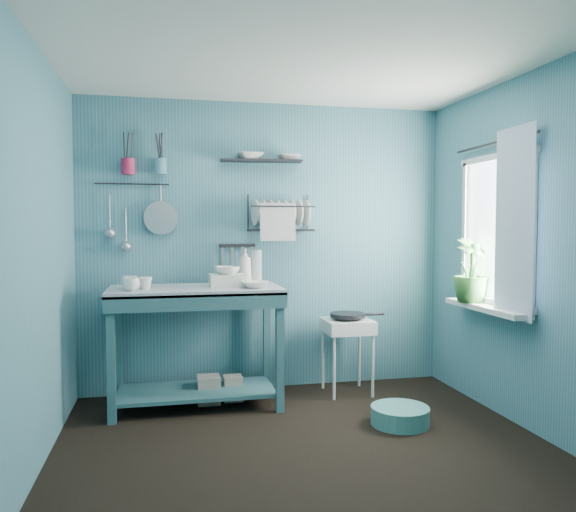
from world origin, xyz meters
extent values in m
plane|color=black|center=(0.00, 0.00, 0.00)|extent=(3.20, 3.20, 0.00)
plane|color=silver|center=(0.00, 0.00, 2.50)|extent=(3.20, 3.20, 0.00)
plane|color=#3D717E|center=(0.00, 1.50, 1.25)|extent=(3.20, 0.00, 3.20)
plane|color=#3D717E|center=(0.00, -1.50, 1.25)|extent=(3.20, 0.00, 3.20)
plane|color=#3D717E|center=(-1.60, 0.00, 1.25)|extent=(0.00, 3.00, 3.00)
plane|color=#3D717E|center=(1.60, 0.00, 1.25)|extent=(0.00, 3.00, 3.00)
cube|color=#2E5C62|center=(-0.64, 1.09, 0.47)|extent=(1.42, 0.84, 0.95)
imported|color=silver|center=(-1.12, 0.93, 1.00)|extent=(0.12, 0.12, 0.10)
imported|color=silver|center=(-1.02, 1.03, 1.00)|extent=(0.14, 0.14, 0.09)
imported|color=silver|center=(-1.14, 1.09, 1.00)|extent=(0.17, 0.17, 0.10)
cube|color=silver|center=(-0.39, 1.07, 1.00)|extent=(0.28, 0.22, 0.10)
imported|color=silver|center=(-0.39, 1.07, 1.08)|extent=(0.20, 0.19, 0.06)
imported|color=silver|center=(-0.22, 1.29, 1.10)|extent=(0.12, 0.12, 0.30)
cylinder|color=#ADB6C1|center=(-0.12, 1.31, 1.09)|extent=(0.09, 0.09, 0.28)
imported|color=silver|center=(-0.19, 0.94, 0.98)|extent=(0.22, 0.22, 0.05)
cube|color=silver|center=(0.64, 1.17, 0.32)|extent=(0.47, 0.47, 0.63)
cylinder|color=black|center=(0.64, 1.17, 0.67)|extent=(0.30, 0.30, 0.03)
cube|color=black|center=(-0.27, 1.47, 1.26)|extent=(0.32, 0.05, 0.03)
cube|color=black|center=(0.10, 1.37, 1.55)|extent=(0.58, 0.31, 0.32)
cube|color=black|center=(-0.07, 1.40, 1.99)|extent=(0.71, 0.25, 0.02)
imported|color=silver|center=(-0.16, 1.40, 2.03)|extent=(0.25, 0.25, 0.05)
imported|color=silver|center=(0.18, 1.40, 2.01)|extent=(0.20, 0.20, 0.05)
cylinder|color=#A41E45|center=(-1.16, 1.42, 1.92)|extent=(0.11, 0.11, 0.13)
cylinder|color=teal|center=(-0.91, 1.42, 1.92)|extent=(0.11, 0.11, 0.13)
cylinder|color=#A0A2A7|center=(-0.91, 1.45, 1.50)|extent=(0.28, 0.03, 0.28)
cylinder|color=#A0A2A7|center=(-1.32, 1.46, 1.54)|extent=(0.01, 0.01, 0.30)
cylinder|color=#A0A2A7|center=(-1.19, 1.46, 1.43)|extent=(0.01, 0.01, 0.30)
cylinder|color=black|center=(-1.14, 1.47, 1.78)|extent=(0.60, 0.01, 0.01)
plane|color=white|center=(1.59, 0.45, 1.40)|extent=(0.00, 1.10, 1.10)
cube|color=silver|center=(1.50, 0.45, 0.81)|extent=(0.16, 0.95, 0.04)
plane|color=white|center=(1.52, 0.15, 1.45)|extent=(0.00, 1.35, 1.35)
cylinder|color=black|center=(1.54, 0.45, 2.05)|extent=(0.02, 1.05, 0.02)
imported|color=#2F6A2A|center=(1.48, 0.63, 1.08)|extent=(0.36, 0.36, 0.51)
cube|color=gray|center=(-0.54, 1.14, 0.11)|extent=(0.18, 0.18, 0.22)
cube|color=gray|center=(-0.34, 1.17, 0.10)|extent=(0.15, 0.15, 0.20)
cylinder|color=teal|center=(0.77, 0.35, 0.07)|extent=(0.42, 0.42, 0.13)
camera|label=1|loc=(-0.87, -3.36, 1.43)|focal=35.00mm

